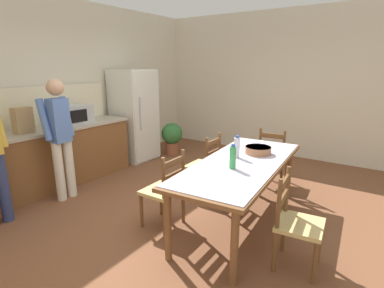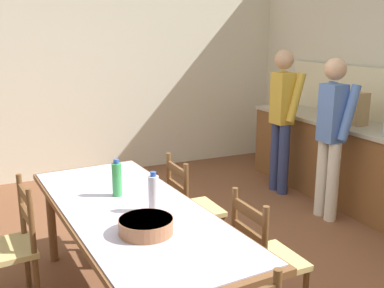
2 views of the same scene
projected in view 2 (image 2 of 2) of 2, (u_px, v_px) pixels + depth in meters
ground_plane at (211, 282)px, 3.54m from camera, size 8.32×8.32×0.00m
wall_left at (103, 68)px, 6.07m from camera, size 0.12×5.20×2.90m
kitchen_counter at (356, 165)px, 5.03m from camera, size 3.24×0.66×0.92m
counter_splashback at (384, 96)px, 4.97m from camera, size 3.20×0.03×0.60m
paper_bag at (356, 108)px, 4.91m from camera, size 0.24×0.16×0.36m
dining_table at (132, 219)px, 3.00m from camera, size 2.30×1.05×0.77m
bottle_near_centre at (117, 179)px, 3.19m from camera, size 0.07×0.07×0.27m
bottle_off_centre at (154, 193)px, 2.91m from camera, size 0.07×0.07×0.27m
serving_bowl at (146, 225)px, 2.61m from camera, size 0.32×0.32×0.09m
chair_side_near_left at (10, 247)px, 3.15m from camera, size 0.46×0.44×0.91m
chair_side_far_right at (265, 260)px, 2.98m from camera, size 0.43×0.41×0.91m
chair_side_far_left at (191, 209)px, 3.84m from camera, size 0.43×0.41×0.91m
person_at_sink at (282, 114)px, 5.33m from camera, size 0.43×0.30×1.72m
person_at_counter at (332, 131)px, 4.56m from camera, size 0.42×0.29×1.67m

